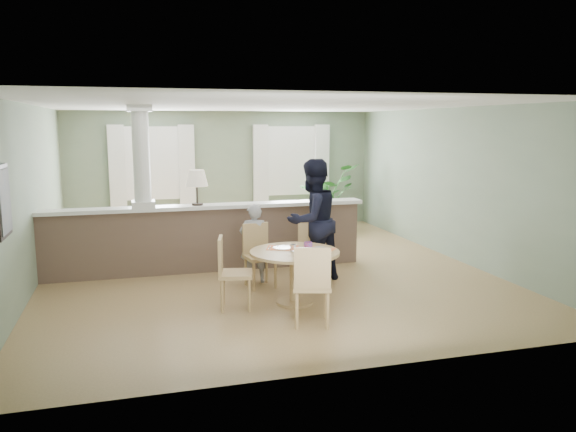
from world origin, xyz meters
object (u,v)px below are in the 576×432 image
object	(u,v)px
chair_far_boy	(258,252)
chair_far_man	(314,249)
child_person	(254,243)
houseplant	(328,197)
sofa	(193,231)
chair_side	(230,269)
man_person	(312,221)
chair_near	(312,282)
dining_table	(295,262)

from	to	relation	value
chair_far_boy	chair_far_man	xyz separation A→B (m)	(0.81, -0.20, 0.04)
child_person	houseplant	bearing A→B (deg)	-112.95
sofa	chair_far_boy	xyz separation A→B (m)	(0.71, -2.38, 0.09)
child_person	chair_far_man	bearing A→B (deg)	165.58
sofa	chair_far_man	distance (m)	2.99
sofa	houseplant	size ratio (longest dim) A/B	1.94
chair_side	sofa	bearing A→B (deg)	14.02
sofa	man_person	world-z (taller)	man_person
chair_near	child_person	distance (m)	2.08
chair_far_boy	chair_near	world-z (taller)	chair_near
chair_far_man	man_person	size ratio (longest dim) A/B	0.53
chair_far_man	man_person	distance (m)	0.45
sofa	chair_far_man	size ratio (longest dim) A/B	2.92
dining_table	chair_near	world-z (taller)	chair_near
dining_table	child_person	world-z (taller)	child_person
sofa	chair_side	size ratio (longest dim) A/B	3.07
houseplant	dining_table	xyz separation A→B (m)	(-2.26, -5.02, -0.18)
chair_near	chair_side	distance (m)	1.24
chair_far_man	child_person	bearing A→B (deg)	161.74
dining_table	man_person	bearing A→B (deg)	60.39
sofa	chair_near	bearing A→B (deg)	-91.52
sofa	chair_far_boy	size ratio (longest dim) A/B	3.13
chair_far_man	chair_near	bearing A→B (deg)	-102.08
chair_far_man	houseplant	bearing A→B (deg)	74.56
chair_side	man_person	world-z (taller)	man_person
dining_table	chair_near	distance (m)	0.91
man_person	chair_far_man	bearing A→B (deg)	53.21
chair_far_boy	chair_near	distance (m)	1.89
man_person	houseplant	bearing A→B (deg)	-137.20
chair_far_man	man_person	bearing A→B (deg)	84.44
chair_near	chair_side	size ratio (longest dim) A/B	1.04
sofa	chair_side	xyz separation A→B (m)	(0.11, -3.32, 0.10)
dining_table	man_person	size ratio (longest dim) A/B	0.64
sofa	dining_table	distance (m)	3.50
dining_table	chair_far_man	world-z (taller)	chair_far_man
houseplant	chair_far_boy	xyz separation A→B (m)	(-2.55, -4.06, -0.24)
sofa	houseplant	world-z (taller)	houseplant
houseplant	chair_far_boy	distance (m)	4.80
houseplant	chair_near	world-z (taller)	houseplant
chair_near	chair_side	bearing A→B (deg)	-32.40
chair_near	child_person	xyz separation A→B (m)	(-0.25, 2.06, 0.06)
chair_side	child_person	size ratio (longest dim) A/B	0.79
chair_far_man	chair_side	world-z (taller)	chair_far_man
sofa	chair_side	bearing A→B (deg)	-102.02
chair_side	child_person	bearing A→B (deg)	-14.73
child_person	man_person	xyz separation A→B (m)	(0.88, -0.16, 0.34)
houseplant	sofa	bearing A→B (deg)	-152.80
chair_near	man_person	xyz separation A→B (m)	(0.62, 1.90, 0.40)
sofa	man_person	size ratio (longest dim) A/B	1.55
dining_table	chair_far_boy	bearing A→B (deg)	106.65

